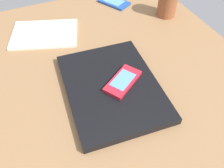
% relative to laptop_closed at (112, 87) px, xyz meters
% --- Properties ---
extents(desk_surface, '(1.20, 0.80, 0.03)m').
position_rel_laptop_closed_xyz_m(desk_surface, '(-0.09, -0.02, -0.02)').
color(desk_surface, olive).
rests_on(desk_surface, ground).
extents(laptop_closed, '(0.32, 0.25, 0.02)m').
position_rel_laptop_closed_xyz_m(laptop_closed, '(0.00, 0.00, 0.00)').
color(laptop_closed, black).
rests_on(laptop_closed, desk_surface).
extents(cell_phone_on_laptop, '(0.10, 0.12, 0.01)m').
position_rel_laptop_closed_xyz_m(cell_phone_on_laptop, '(-0.01, -0.03, 0.01)').
color(cell_phone_on_laptop, red).
rests_on(cell_phone_on_laptop, laptop_closed).
extents(cell_phone_on_desk, '(0.13, 0.11, 0.01)m').
position_rel_laptop_closed_xyz_m(cell_phone_on_desk, '(0.40, -0.18, -0.00)').
color(cell_phone_on_desk, '#1E479E').
rests_on(cell_phone_on_desk, desk_surface).
extents(pen_cup, '(0.07, 0.07, 0.10)m').
position_rel_laptop_closed_xyz_m(pen_cup, '(0.25, -0.32, 0.04)').
color(pen_cup, brown).
rests_on(pen_cup, desk_surface).
extents(notepad, '(0.21, 0.24, 0.01)m').
position_rel_laptop_closed_xyz_m(notepad, '(0.30, 0.11, -0.01)').
color(notepad, white).
rests_on(notepad, desk_surface).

